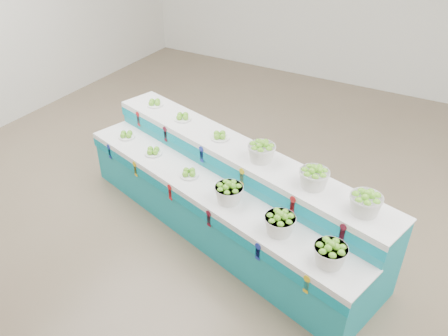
{
  "coord_description": "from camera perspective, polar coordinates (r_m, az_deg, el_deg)",
  "views": [
    {
      "loc": [
        1.76,
        -3.91,
        3.72
      ],
      "look_at": [
        -0.37,
        -0.17,
        0.87
      ],
      "focal_mm": 36.26,
      "sensor_mm": 36.0,
      "label": 1
    }
  ],
  "objects": [
    {
      "name": "basket_lower_right",
      "position": [
        4.25,
        13.25,
        -10.39
      ],
      "size": [
        0.38,
        0.38,
        0.23
      ],
      "primitive_type": null,
      "rotation": [
        0.0,
        0.0,
        -0.28
      ],
      "color": "silver",
      "rests_on": "display_stand"
    },
    {
      "name": "plate_lower_left",
      "position": [
        6.18,
        -12.22,
        4.16
      ],
      "size": [
        0.27,
        0.27,
        0.1
      ],
      "primitive_type": "cylinder",
      "rotation": [
        0.0,
        0.0,
        -0.28
      ],
      "color": "white",
      "rests_on": "display_stand"
    },
    {
      "name": "basket_upper_right",
      "position": [
        4.41,
        17.42,
        -4.17
      ],
      "size": [
        0.38,
        0.38,
        0.23
      ],
      "primitive_type": null,
      "rotation": [
        0.0,
        0.0,
        -0.28
      ],
      "color": "silver",
      "rests_on": "display_stand"
    },
    {
      "name": "basket_upper_left",
      "position": [
        4.99,
        4.74,
        2.14
      ],
      "size": [
        0.38,
        0.38,
        0.23
      ],
      "primitive_type": null,
      "rotation": [
        0.0,
        0.0,
        -0.28
      ],
      "color": "silver",
      "rests_on": "display_stand"
    },
    {
      "name": "plate_upper_left",
      "position": [
        6.29,
        -8.74,
        8.17
      ],
      "size": [
        0.27,
        0.27,
        0.1
      ],
      "primitive_type": "cylinder",
      "rotation": [
        0.0,
        0.0,
        -0.28
      ],
      "color": "white",
      "rests_on": "display_stand"
    },
    {
      "name": "plate_lower_right",
      "position": [
        5.28,
        -4.44,
        -0.59
      ],
      "size": [
        0.27,
        0.27,
        0.1
      ],
      "primitive_type": "cylinder",
      "rotation": [
        0.0,
        0.0,
        -0.28
      ],
      "color": "white",
      "rests_on": "display_stand"
    },
    {
      "name": "plate_upper_right",
      "position": [
        5.41,
        -0.53,
        4.15
      ],
      "size": [
        0.27,
        0.27,
        0.1
      ],
      "primitive_type": "cylinder",
      "rotation": [
        0.0,
        0.0,
        -0.28
      ],
      "color": "white",
      "rests_on": "display_stand"
    },
    {
      "name": "ground",
      "position": [
        5.68,
        4.13,
        -7.51
      ],
      "size": [
        10.0,
        10.0,
        0.0
      ],
      "primitive_type": "plane",
      "color": "brown",
      "rests_on": "ground"
    },
    {
      "name": "basket_upper_mid",
      "position": [
        4.64,
        11.27,
        -1.12
      ],
      "size": [
        0.38,
        0.38,
        0.23
      ],
      "primitive_type": null,
      "rotation": [
        0.0,
        0.0,
        -0.28
      ],
      "color": "silver",
      "rests_on": "display_stand"
    },
    {
      "name": "plate_lower_mid",
      "position": [
        5.75,
        -8.94,
        2.16
      ],
      "size": [
        0.27,
        0.27,
        0.1
      ],
      "primitive_type": "cylinder",
      "rotation": [
        0.0,
        0.0,
        -0.28
      ],
      "color": "white",
      "rests_on": "display_stand"
    },
    {
      "name": "basket_lower_left",
      "position": [
        4.84,
        0.63,
        -3.06
      ],
      "size": [
        0.38,
        0.38,
        0.23
      ],
      "primitive_type": null,
      "rotation": [
        0.0,
        0.0,
        -0.28
      ],
      "color": "silver",
      "rests_on": "display_stand"
    },
    {
      "name": "display_stand",
      "position": [
        5.37,
        -0.0,
        -3.2
      ],
      "size": [
        4.2,
        2.12,
        1.02
      ],
      "primitive_type": null,
      "rotation": [
        0.0,
        0.0,
        -0.28
      ],
      "color": "teal",
      "rests_on": "ground"
    },
    {
      "name": "plate_upper_mid",
      "position": [
        5.87,
        -5.25,
        6.48
      ],
      "size": [
        0.27,
        0.27,
        0.1
      ],
      "primitive_type": "cylinder",
      "rotation": [
        0.0,
        0.0,
        -0.28
      ],
      "color": "white",
      "rests_on": "display_stand"
    },
    {
      "name": "basket_lower_mid",
      "position": [
        4.49,
        7.06,
        -6.86
      ],
      "size": [
        0.38,
        0.38,
        0.23
      ],
      "primitive_type": null,
      "rotation": [
        0.0,
        0.0,
        -0.28
      ],
      "color": "silver",
      "rests_on": "display_stand"
    }
  ]
}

